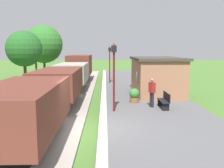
{
  "coord_description": "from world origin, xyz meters",
  "views": [
    {
      "loc": [
        0.5,
        -10.11,
        3.57
      ],
      "look_at": [
        0.87,
        2.91,
        1.76
      ],
      "focal_mm": 39.24,
      "sensor_mm": 36.0,
      "label": 1
    }
  ],
  "objects_px": {
    "freight_train": "(68,77)",
    "tree_trackside_far": "(24,49)",
    "bench_near_hut": "(165,100)",
    "tree_field_distant": "(35,50)",
    "bench_down_platform": "(140,79)",
    "tree_field_left": "(44,44)",
    "lamp_post_far": "(110,58)",
    "station_hut": "(156,76)",
    "person_waiting": "(152,91)",
    "potted_planter": "(134,95)",
    "lamp_post_near": "(114,65)"
  },
  "relations": [
    {
      "from": "bench_down_platform",
      "to": "tree_field_distant",
      "type": "relative_size",
      "value": 0.28
    },
    {
      "from": "potted_planter",
      "to": "tree_field_left",
      "type": "height_order",
      "value": "tree_field_left"
    },
    {
      "from": "bench_near_hut",
      "to": "lamp_post_near",
      "type": "relative_size",
      "value": 0.41
    },
    {
      "from": "station_hut",
      "to": "tree_trackside_far",
      "type": "bearing_deg",
      "value": 159.25
    },
    {
      "from": "tree_trackside_far",
      "to": "tree_field_distant",
      "type": "xyz_separation_m",
      "value": [
        -2.72,
        13.4,
        -0.04
      ]
    },
    {
      "from": "bench_down_platform",
      "to": "tree_field_distant",
      "type": "xyz_separation_m",
      "value": [
        -13.47,
        12.3,
        2.91
      ]
    },
    {
      "from": "bench_down_platform",
      "to": "lamp_post_far",
      "type": "relative_size",
      "value": 0.41
    },
    {
      "from": "person_waiting",
      "to": "tree_field_left",
      "type": "height_order",
      "value": "tree_field_left"
    },
    {
      "from": "bench_down_platform",
      "to": "freight_train",
      "type": "bearing_deg",
      "value": -143.61
    },
    {
      "from": "lamp_post_far",
      "to": "tree_trackside_far",
      "type": "bearing_deg",
      "value": -164.79
    },
    {
      "from": "person_waiting",
      "to": "potted_planter",
      "type": "relative_size",
      "value": 1.87
    },
    {
      "from": "freight_train",
      "to": "lamp_post_far",
      "type": "bearing_deg",
      "value": 59.24
    },
    {
      "from": "potted_planter",
      "to": "tree_trackside_far",
      "type": "height_order",
      "value": "tree_trackside_far"
    },
    {
      "from": "bench_near_hut",
      "to": "tree_trackside_far",
      "type": "relative_size",
      "value": 0.28
    },
    {
      "from": "bench_down_platform",
      "to": "potted_planter",
      "type": "distance_m",
      "value": 8.66
    },
    {
      "from": "tree_field_distant",
      "to": "tree_trackside_far",
      "type": "bearing_deg",
      "value": -78.51
    },
    {
      "from": "freight_train",
      "to": "tree_field_distant",
      "type": "distance_m",
      "value": 18.53
    },
    {
      "from": "station_hut",
      "to": "bench_near_hut",
      "type": "relative_size",
      "value": 3.87
    },
    {
      "from": "bench_down_platform",
      "to": "tree_field_distant",
      "type": "distance_m",
      "value": 18.47
    },
    {
      "from": "freight_train",
      "to": "station_hut",
      "type": "distance_m",
      "value": 6.84
    },
    {
      "from": "station_hut",
      "to": "lamp_post_far",
      "type": "xyz_separation_m",
      "value": [
        -3.42,
        6.38,
        1.15
      ]
    },
    {
      "from": "bench_near_hut",
      "to": "tree_field_left",
      "type": "height_order",
      "value": "tree_field_left"
    },
    {
      "from": "bench_near_hut",
      "to": "bench_down_platform",
      "type": "height_order",
      "value": "same"
    },
    {
      "from": "bench_near_hut",
      "to": "tree_field_left",
      "type": "distance_m",
      "value": 19.81
    },
    {
      "from": "tree_trackside_far",
      "to": "potted_planter",
      "type": "bearing_deg",
      "value": -38.95
    },
    {
      "from": "bench_down_platform",
      "to": "tree_trackside_far",
      "type": "bearing_deg",
      "value": -174.17
    },
    {
      "from": "tree_trackside_far",
      "to": "tree_field_distant",
      "type": "distance_m",
      "value": 13.68
    },
    {
      "from": "tree_field_left",
      "to": "tree_trackside_far",
      "type": "bearing_deg",
      "value": -89.88
    },
    {
      "from": "potted_planter",
      "to": "tree_trackside_far",
      "type": "bearing_deg",
      "value": 141.05
    },
    {
      "from": "bench_near_hut",
      "to": "tree_field_left",
      "type": "relative_size",
      "value": 0.23
    },
    {
      "from": "freight_train",
      "to": "tree_trackside_far",
      "type": "relative_size",
      "value": 4.89
    },
    {
      "from": "bench_down_platform",
      "to": "person_waiting",
      "type": "xyz_separation_m",
      "value": [
        -0.68,
        -9.75,
        0.46
      ]
    },
    {
      "from": "freight_train",
      "to": "station_hut",
      "type": "height_order",
      "value": "station_hut"
    },
    {
      "from": "station_hut",
      "to": "lamp_post_far",
      "type": "height_order",
      "value": "lamp_post_far"
    },
    {
      "from": "tree_trackside_far",
      "to": "tree_field_left",
      "type": "xyz_separation_m",
      "value": [
        -0.02,
        7.29,
        0.58
      ]
    },
    {
      "from": "station_hut",
      "to": "potted_planter",
      "type": "bearing_deg",
      "value": -122.9
    },
    {
      "from": "person_waiting",
      "to": "tree_field_distant",
      "type": "relative_size",
      "value": 0.32
    },
    {
      "from": "freight_train",
      "to": "tree_trackside_far",
      "type": "distance_m",
      "value": 6.09
    },
    {
      "from": "bench_near_hut",
      "to": "potted_planter",
      "type": "distance_m",
      "value": 2.19
    },
    {
      "from": "station_hut",
      "to": "bench_down_platform",
      "type": "distance_m",
      "value": 5.46
    },
    {
      "from": "potted_planter",
      "to": "tree_field_left",
      "type": "distance_m",
      "value": 17.71
    },
    {
      "from": "tree_field_left",
      "to": "tree_field_distant",
      "type": "relative_size",
      "value": 1.24
    },
    {
      "from": "bench_near_hut",
      "to": "lamp_post_far",
      "type": "height_order",
      "value": "lamp_post_far"
    },
    {
      "from": "lamp_post_near",
      "to": "freight_train",
      "type": "bearing_deg",
      "value": 119.26
    },
    {
      "from": "freight_train",
      "to": "potted_planter",
      "type": "distance_m",
      "value": 6.18
    },
    {
      "from": "lamp_post_near",
      "to": "bench_down_platform",
      "type": "bearing_deg",
      "value": 74.65
    },
    {
      "from": "potted_planter",
      "to": "lamp_post_far",
      "type": "relative_size",
      "value": 0.25
    },
    {
      "from": "lamp_post_far",
      "to": "tree_trackside_far",
      "type": "height_order",
      "value": "tree_trackside_far"
    },
    {
      "from": "freight_train",
      "to": "person_waiting",
      "type": "xyz_separation_m",
      "value": [
        5.63,
        -5.1,
        -0.3
      ]
    },
    {
      "from": "tree_field_left",
      "to": "bench_down_platform",
      "type": "bearing_deg",
      "value": -29.92
    }
  ]
}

